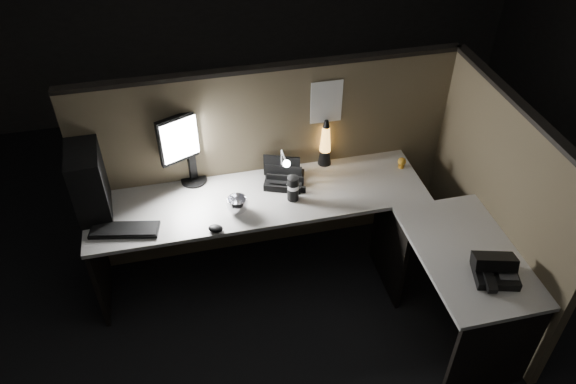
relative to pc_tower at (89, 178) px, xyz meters
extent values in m
plane|color=black|center=(1.22, -0.76, -0.96)|extent=(6.00, 6.00, 0.00)
cube|color=brown|center=(1.22, 0.17, -0.21)|extent=(2.66, 0.06, 1.50)
cube|color=brown|center=(2.55, -0.66, -0.21)|extent=(0.06, 1.66, 1.50)
cube|color=beige|center=(1.07, -0.16, -0.25)|extent=(2.30, 0.60, 0.03)
cube|color=beige|center=(2.22, -0.96, -0.25)|extent=(0.60, 1.00, 0.03)
cube|color=black|center=(-0.06, -0.16, -0.61)|extent=(0.03, 0.55, 0.70)
cube|color=black|center=(2.22, -1.44, -0.61)|extent=(0.55, 0.03, 0.70)
cube|color=black|center=(1.94, -0.46, -0.61)|extent=(0.03, 0.55, 0.70)
cube|color=black|center=(0.00, 0.00, 0.00)|extent=(0.23, 0.46, 0.47)
cylinder|color=black|center=(0.66, 0.12, -0.23)|extent=(0.18, 0.18, 0.02)
cube|color=black|center=(0.66, 0.14, -0.12)|extent=(0.06, 0.06, 0.20)
cube|color=black|center=(0.66, 0.14, 0.14)|extent=(0.40, 0.20, 0.34)
cube|color=white|center=(0.66, 0.12, 0.14)|extent=(0.35, 0.15, 0.29)
cube|color=black|center=(0.18, -0.30, -0.22)|extent=(0.45, 0.23, 0.02)
ellipsoid|color=black|center=(0.75, -0.42, -0.22)|extent=(0.11, 0.10, 0.04)
cube|color=silver|center=(1.27, 0.01, -0.22)|extent=(0.05, 0.06, 0.03)
cylinder|color=silver|center=(1.27, 0.01, -0.10)|extent=(0.01, 0.01, 0.21)
cylinder|color=silver|center=(1.27, -0.06, 0.01)|extent=(0.01, 0.14, 0.01)
sphere|color=white|center=(1.27, -0.14, 0.00)|extent=(0.05, 0.05, 0.05)
cube|color=black|center=(1.27, -0.05, -0.21)|extent=(0.32, 0.30, 0.05)
cube|color=black|center=(1.27, -0.08, -0.17)|extent=(0.24, 0.11, 0.09)
cube|color=black|center=(1.27, 0.03, -0.13)|extent=(0.24, 0.11, 0.17)
cone|color=black|center=(1.61, 0.11, -0.18)|extent=(0.10, 0.10, 0.12)
cone|color=#FEAB42|center=(1.61, 0.11, -0.02)|extent=(0.08, 0.08, 0.20)
sphere|color=#985416|center=(1.61, 0.11, -0.08)|extent=(0.04, 0.04, 0.04)
sphere|color=#985416|center=(1.61, 0.11, -0.01)|extent=(0.03, 0.03, 0.03)
cone|color=black|center=(1.61, 0.11, 0.10)|extent=(0.05, 0.05, 0.05)
cylinder|color=black|center=(1.29, -0.23, -0.14)|extent=(0.08, 0.08, 0.18)
imported|color=silver|center=(0.91, -0.27, -0.18)|extent=(0.17, 0.17, 0.11)
sphere|color=gold|center=(2.14, -0.06, -0.18)|extent=(0.06, 0.06, 0.06)
cube|color=white|center=(1.61, 0.14, 0.26)|extent=(0.22, 0.00, 0.32)
cube|color=black|center=(2.27, -1.17, -0.21)|extent=(0.29, 0.27, 0.05)
cube|color=black|center=(2.27, -1.13, -0.15)|extent=(0.27, 0.20, 0.11)
cube|color=black|center=(2.20, -1.23, -0.18)|extent=(0.10, 0.19, 0.04)
cube|color=#3F3F42|center=(2.33, -1.20, -0.18)|extent=(0.13, 0.13, 0.00)
camera|label=1|loc=(0.61, -3.02, 2.24)|focal=35.00mm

